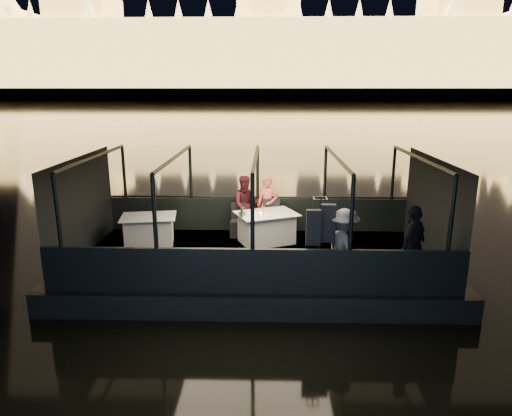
{
  "coord_description": "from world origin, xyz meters",
  "views": [
    {
      "loc": [
        0.28,
        -9.99,
        4.31
      ],
      "look_at": [
        0.0,
        0.4,
        1.55
      ],
      "focal_mm": 32.0,
      "sensor_mm": 36.0,
      "label": 1
    }
  ],
  "objects_px": {
    "person_woman_coral": "(268,206)",
    "passenger_stripe": "(345,244)",
    "dining_table_aft": "(149,229)",
    "coat_stand": "(319,242)",
    "chair_port_right": "(272,220)",
    "wine_bottle": "(242,211)",
    "chair_port_left": "(238,220)",
    "person_man_maroon": "(246,206)",
    "passenger_dark": "(413,244)",
    "dining_table_central": "(266,228)"
  },
  "relations": [
    {
      "from": "dining_table_central",
      "to": "person_man_maroon",
      "type": "xyz_separation_m",
      "value": [
        -0.55,
        0.72,
        0.36
      ]
    },
    {
      "from": "dining_table_aft",
      "to": "passenger_stripe",
      "type": "bearing_deg",
      "value": -27.7
    },
    {
      "from": "dining_table_aft",
      "to": "wine_bottle",
      "type": "height_order",
      "value": "wine_bottle"
    },
    {
      "from": "dining_table_aft",
      "to": "wine_bottle",
      "type": "bearing_deg",
      "value": -5.42
    },
    {
      "from": "dining_table_aft",
      "to": "chair_port_left",
      "type": "xyz_separation_m",
      "value": [
        2.2,
        0.6,
        0.06
      ]
    },
    {
      "from": "person_man_maroon",
      "to": "passenger_dark",
      "type": "bearing_deg",
      "value": -59.33
    },
    {
      "from": "coat_stand",
      "to": "passenger_stripe",
      "type": "distance_m",
      "value": 0.52
    },
    {
      "from": "dining_table_central",
      "to": "dining_table_aft",
      "type": "height_order",
      "value": "dining_table_central"
    },
    {
      "from": "dining_table_central",
      "to": "passenger_dark",
      "type": "distance_m",
      "value": 3.81
    },
    {
      "from": "person_man_maroon",
      "to": "passenger_dark",
      "type": "relative_size",
      "value": 0.96
    },
    {
      "from": "chair_port_left",
      "to": "wine_bottle",
      "type": "height_order",
      "value": "wine_bottle"
    },
    {
      "from": "dining_table_aft",
      "to": "person_man_maroon",
      "type": "distance_m",
      "value": 2.57
    },
    {
      "from": "chair_port_left",
      "to": "passenger_stripe",
      "type": "height_order",
      "value": "passenger_stripe"
    },
    {
      "from": "dining_table_aft",
      "to": "passenger_dark",
      "type": "distance_m",
      "value": 6.27
    },
    {
      "from": "passenger_dark",
      "to": "chair_port_left",
      "type": "bearing_deg",
      "value": -88.68
    },
    {
      "from": "dining_table_central",
      "to": "passenger_dark",
      "type": "bearing_deg",
      "value": -40.73
    },
    {
      "from": "person_man_maroon",
      "to": "passenger_stripe",
      "type": "distance_m",
      "value": 3.84
    },
    {
      "from": "chair_port_right",
      "to": "wine_bottle",
      "type": "height_order",
      "value": "wine_bottle"
    },
    {
      "from": "dining_table_central",
      "to": "wine_bottle",
      "type": "distance_m",
      "value": 0.88
    },
    {
      "from": "chair_port_left",
      "to": "chair_port_right",
      "type": "distance_m",
      "value": 0.87
    },
    {
      "from": "dining_table_aft",
      "to": "coat_stand",
      "type": "relative_size",
      "value": 0.74
    },
    {
      "from": "person_woman_coral",
      "to": "passenger_stripe",
      "type": "height_order",
      "value": "passenger_stripe"
    },
    {
      "from": "chair_port_right",
      "to": "person_man_maroon",
      "type": "height_order",
      "value": "person_man_maroon"
    },
    {
      "from": "dining_table_aft",
      "to": "dining_table_central",
      "type": "bearing_deg",
      "value": 2.98
    },
    {
      "from": "coat_stand",
      "to": "dining_table_central",
      "type": "bearing_deg",
      "value": 112.12
    },
    {
      "from": "chair_port_left",
      "to": "coat_stand",
      "type": "relative_size",
      "value": 0.47
    },
    {
      "from": "chair_port_left",
      "to": "person_woman_coral",
      "type": "height_order",
      "value": "person_woman_coral"
    },
    {
      "from": "coat_stand",
      "to": "person_woman_coral",
      "type": "bearing_deg",
      "value": 107.18
    },
    {
      "from": "dining_table_central",
      "to": "dining_table_aft",
      "type": "distance_m",
      "value": 2.94
    },
    {
      "from": "passenger_stripe",
      "to": "wine_bottle",
      "type": "height_order",
      "value": "passenger_stripe"
    },
    {
      "from": "dining_table_aft",
      "to": "passenger_stripe",
      "type": "xyz_separation_m",
      "value": [
        4.48,
        -2.35,
        0.47
      ]
    },
    {
      "from": "dining_table_aft",
      "to": "person_man_maroon",
      "type": "height_order",
      "value": "person_man_maroon"
    },
    {
      "from": "dining_table_central",
      "to": "chair_port_right",
      "type": "xyz_separation_m",
      "value": [
        0.13,
        0.45,
        0.06
      ]
    },
    {
      "from": "person_man_maroon",
      "to": "passenger_dark",
      "type": "distance_m",
      "value": 4.67
    },
    {
      "from": "passenger_stripe",
      "to": "wine_bottle",
      "type": "bearing_deg",
      "value": 22.74
    },
    {
      "from": "coat_stand",
      "to": "person_man_maroon",
      "type": "bearing_deg",
      "value": 115.84
    },
    {
      "from": "chair_port_right",
      "to": "dining_table_aft",
      "type": "bearing_deg",
      "value": 174.23
    },
    {
      "from": "passenger_stripe",
      "to": "chair_port_left",
      "type": "bearing_deg",
      "value": 15.2
    },
    {
      "from": "wine_bottle",
      "to": "dining_table_central",
      "type": "bearing_deg",
      "value": 32.01
    },
    {
      "from": "wine_bottle",
      "to": "chair_port_left",
      "type": "bearing_deg",
      "value": 99.3
    },
    {
      "from": "person_man_maroon",
      "to": "wine_bottle",
      "type": "relative_size",
      "value": 5.42
    },
    {
      "from": "chair_port_left",
      "to": "person_man_maroon",
      "type": "relative_size",
      "value": 0.55
    },
    {
      "from": "passenger_dark",
      "to": "person_woman_coral",
      "type": "bearing_deg",
      "value": -97.92
    },
    {
      "from": "chair_port_left",
      "to": "passenger_dark",
      "type": "xyz_separation_m",
      "value": [
        3.6,
        -2.92,
        0.4
      ]
    },
    {
      "from": "dining_table_central",
      "to": "person_woman_coral",
      "type": "distance_m",
      "value": 0.81
    },
    {
      "from": "person_woman_coral",
      "to": "wine_bottle",
      "type": "relative_size",
      "value": 5.4
    },
    {
      "from": "dining_table_central",
      "to": "wine_bottle",
      "type": "relative_size",
      "value": 5.0
    },
    {
      "from": "person_man_maroon",
      "to": "passenger_dark",
      "type": "xyz_separation_m",
      "value": [
        3.41,
        -3.19,
        0.1
      ]
    },
    {
      "from": "person_woman_coral",
      "to": "passenger_dark",
      "type": "xyz_separation_m",
      "value": [
        2.85,
        -3.19,
        0.1
      ]
    },
    {
      "from": "chair_port_left",
      "to": "wine_bottle",
      "type": "bearing_deg",
      "value": -76.65
    }
  ]
}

